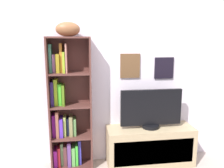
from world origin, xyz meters
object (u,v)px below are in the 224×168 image
football (68,29)px  tv_stand (150,146)px  bookshelf (67,112)px  television (151,109)px

football → tv_stand: (1.01, -0.07, -1.48)m
tv_stand → bookshelf: bearing=174.7°
tv_stand → television: bearing=90.0°
tv_stand → football: bearing=176.2°
television → bookshelf: bearing=174.7°
bookshelf → football: 1.00m
football → television: football is taller
tv_stand → television: size_ratio=1.42×
bookshelf → television: size_ratio=2.09×
bookshelf → television: bearing=-5.3°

